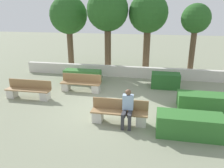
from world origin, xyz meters
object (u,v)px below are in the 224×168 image
at_px(tree_leftmost, 69,16).
at_px(tree_center_left, 108,11).
at_px(bench_front, 119,114).
at_px(person_seated_man, 128,106).
at_px(bench_right_side, 29,91).
at_px(tree_center_right, 148,14).
at_px(tree_rightmost, 196,21).
at_px(bench_left_side, 81,85).

relative_size(tree_leftmost, tree_center_left, 0.93).
relative_size(bench_front, tree_center_left, 0.40).
height_order(tree_leftmost, tree_center_left, tree_center_left).
height_order(person_seated_man, tree_leftmost, tree_leftmost).
distance_m(bench_right_side, tree_leftmost, 6.49).
xyz_separation_m(tree_leftmost, tree_center_right, (5.21, 0.06, 0.13)).
bearing_deg(tree_rightmost, tree_center_right, 164.10).
distance_m(bench_front, person_seated_man, 0.53).
relative_size(bench_right_side, tree_leftmost, 0.44).
relative_size(bench_front, tree_leftmost, 0.43).
bearing_deg(tree_center_left, bench_right_side, -118.03).
relative_size(bench_front, tree_center_right, 0.41).
distance_m(bench_right_side, tree_center_left, 6.79).
bearing_deg(tree_center_right, bench_left_side, -125.54).
relative_size(person_seated_man, tree_center_left, 0.26).
distance_m(tree_leftmost, tree_center_right, 5.21).
xyz_separation_m(tree_leftmost, tree_center_left, (2.76, -0.51, 0.31)).
height_order(bench_front, person_seated_man, person_seated_man).
relative_size(bench_right_side, tree_center_left, 0.41).
distance_m(bench_front, tree_center_right, 7.98).
bearing_deg(bench_right_side, bench_left_side, 45.33).
height_order(bench_right_side, tree_rightmost, tree_rightmost).
relative_size(tree_center_left, tree_center_right, 1.05).
height_order(bench_front, tree_center_left, tree_center_left).
bearing_deg(tree_center_right, tree_rightmost, -15.90).
bearing_deg(person_seated_man, bench_left_side, 132.24).
height_order(person_seated_man, tree_center_left, tree_center_left).
distance_m(person_seated_man, tree_center_right, 7.93).
bearing_deg(bench_right_side, person_seated_man, -6.99).
height_order(bench_right_side, tree_center_right, tree_center_right).
relative_size(bench_left_side, tree_center_left, 0.39).
bearing_deg(tree_leftmost, tree_center_right, 0.65).
xyz_separation_m(person_seated_man, tree_center_left, (-2.14, 6.78, 3.14)).
bearing_deg(tree_center_left, person_seated_man, -72.46).
relative_size(tree_center_right, tree_rightmost, 1.16).
distance_m(tree_center_right, tree_rightmost, 2.84).
height_order(bench_left_side, person_seated_man, person_seated_man).
bearing_deg(tree_leftmost, person_seated_man, -56.09).
bearing_deg(person_seated_man, tree_center_left, 107.54).
relative_size(person_seated_man, tree_center_right, 0.27).
xyz_separation_m(bench_front, tree_center_right, (0.62, 7.21, 3.36)).
distance_m(bench_front, bench_right_side, 4.80).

